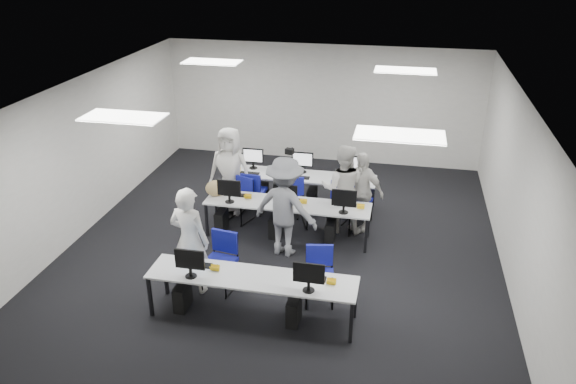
% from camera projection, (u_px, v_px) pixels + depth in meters
% --- Properties ---
extents(room, '(9.00, 9.02, 3.00)m').
position_uv_depth(room, '(285.00, 170.00, 10.26)').
color(room, black).
rests_on(room, ground).
extents(ceiling_panels, '(5.20, 4.60, 0.02)m').
position_uv_depth(ceiling_panels, '(285.00, 90.00, 9.64)').
color(ceiling_panels, white).
rests_on(ceiling_panels, room).
extents(desk_front, '(3.20, 0.70, 0.73)m').
position_uv_depth(desk_front, '(252.00, 279.00, 8.47)').
color(desk_front, silver).
rests_on(desk_front, ground).
extents(desk_mid, '(3.20, 0.70, 0.73)m').
position_uv_depth(desk_mid, '(287.00, 205.00, 10.78)').
color(desk_mid, silver).
rests_on(desk_mid, ground).
extents(desk_back, '(3.20, 0.70, 0.73)m').
position_uv_depth(desk_back, '(301.00, 177.00, 12.03)').
color(desk_back, silver).
rests_on(desk_back, ground).
extents(equipment_front, '(2.51, 0.41, 1.19)m').
position_uv_depth(equipment_front, '(240.00, 296.00, 8.63)').
color(equipment_front, '#0C44A1').
rests_on(equipment_front, desk_front).
extents(equipment_mid, '(2.91, 0.41, 1.19)m').
position_uv_depth(equipment_mid, '(278.00, 220.00, 10.94)').
color(equipment_mid, white).
rests_on(equipment_mid, desk_mid).
extents(equipment_back, '(2.91, 0.41, 1.19)m').
position_uv_depth(equipment_back, '(310.00, 191.00, 12.14)').
color(equipment_back, white).
rests_on(equipment_back, desk_back).
extents(chair_0, '(0.56, 0.60, 0.99)m').
position_uv_depth(chair_0, '(221.00, 272.00, 9.34)').
color(chair_0, navy).
rests_on(chair_0, ground).
extents(chair_1, '(0.54, 0.57, 0.93)m').
position_uv_depth(chair_1, '(319.00, 285.00, 9.01)').
color(chair_1, navy).
rests_on(chair_1, ground).
extents(chair_2, '(0.58, 0.61, 0.90)m').
position_uv_depth(chair_2, '(240.00, 207.00, 11.60)').
color(chair_2, navy).
rests_on(chair_2, ground).
extents(chair_3, '(0.63, 0.65, 0.96)m').
position_uv_depth(chair_3, '(295.00, 212.00, 11.38)').
color(chair_3, navy).
rests_on(chair_3, ground).
extents(chair_4, '(0.48, 0.52, 0.98)m').
position_uv_depth(chair_4, '(340.00, 216.00, 11.20)').
color(chair_4, navy).
rests_on(chair_4, ground).
extents(chair_5, '(0.50, 0.53, 0.93)m').
position_uv_depth(chair_5, '(254.00, 199.00, 11.96)').
color(chair_5, navy).
rests_on(chair_5, ground).
extents(chair_6, '(0.46, 0.49, 0.85)m').
position_uv_depth(chair_6, '(290.00, 203.00, 11.81)').
color(chair_6, navy).
rests_on(chair_6, ground).
extents(chair_7, '(0.62, 0.65, 0.99)m').
position_uv_depth(chair_7, '(357.00, 210.00, 11.44)').
color(chair_7, navy).
rests_on(chair_7, ground).
extents(handbag, '(0.46, 0.37, 0.33)m').
position_uv_depth(handbag, '(216.00, 188.00, 11.00)').
color(handbag, tan).
rests_on(handbag, desk_mid).
extents(student_0, '(0.74, 0.55, 1.86)m').
position_uv_depth(student_0, '(190.00, 240.00, 9.05)').
color(student_0, beige).
rests_on(student_0, ground).
extents(student_1, '(0.88, 0.69, 1.80)m').
position_uv_depth(student_1, '(343.00, 189.00, 10.97)').
color(student_1, beige).
rests_on(student_1, ground).
extents(student_2, '(0.95, 0.66, 1.86)m').
position_uv_depth(student_2, '(230.00, 170.00, 11.73)').
color(student_2, beige).
rests_on(student_2, ground).
extents(student_3, '(1.03, 0.68, 1.63)m').
position_uv_depth(student_3, '(360.00, 191.00, 11.06)').
color(student_3, beige).
rests_on(student_3, ground).
extents(photographer, '(1.36, 0.99, 1.89)m').
position_uv_depth(photographer, '(285.00, 207.00, 10.12)').
color(photographer, slate).
rests_on(photographer, ground).
extents(dslr_camera, '(0.18, 0.21, 0.10)m').
position_uv_depth(dslr_camera, '(290.00, 151.00, 9.85)').
color(dslr_camera, black).
rests_on(dslr_camera, photographer).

